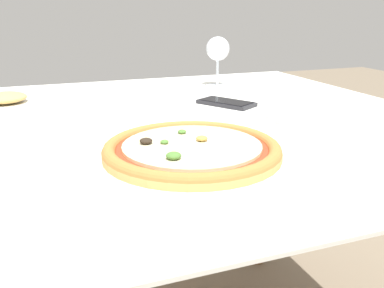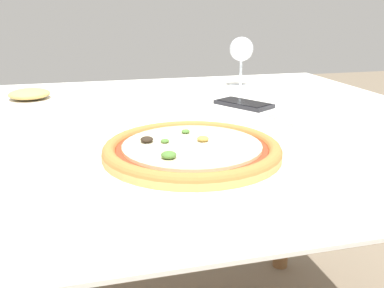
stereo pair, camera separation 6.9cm
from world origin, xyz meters
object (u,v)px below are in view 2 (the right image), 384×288
object	(u,v)px
wine_glass_far_left	(241,51)
side_plate	(30,97)
pizza_plate	(192,152)
fork	(82,124)
dining_table	(200,155)
cell_phone	(244,104)

from	to	relation	value
wine_glass_far_left	side_plate	world-z (taller)	wine_glass_far_left
pizza_plate	fork	size ratio (longest dim) A/B	1.86
dining_table	pizza_plate	bearing A→B (deg)	-108.07
dining_table	wine_glass_far_left	xyz separation A→B (m)	(0.23, 0.34, 0.20)
dining_table	cell_phone	size ratio (longest dim) A/B	7.22
pizza_plate	wine_glass_far_left	size ratio (longest dim) A/B	2.05
dining_table	fork	xyz separation A→B (m)	(-0.26, 0.01, 0.09)
side_plate	fork	bearing A→B (deg)	-63.48
pizza_plate	fork	xyz separation A→B (m)	(-0.17, 0.28, -0.01)
fork	side_plate	distance (m)	0.29
fork	cell_phone	bearing A→B (deg)	11.68
fork	wine_glass_far_left	size ratio (longest dim) A/B	1.11
wine_glass_far_left	side_plate	xyz separation A→B (m)	(-0.62, -0.08, -0.10)
fork	side_plate	size ratio (longest dim) A/B	0.93
wine_glass_far_left	dining_table	bearing A→B (deg)	-123.37
dining_table	side_plate	distance (m)	0.48
pizza_plate	cell_phone	bearing A→B (deg)	57.59
wine_glass_far_left	side_plate	bearing A→B (deg)	-172.80
pizza_plate	fork	distance (m)	0.33
fork	side_plate	bearing A→B (deg)	116.52
fork	dining_table	bearing A→B (deg)	-1.31
cell_phone	wine_glass_far_left	bearing A→B (deg)	71.27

